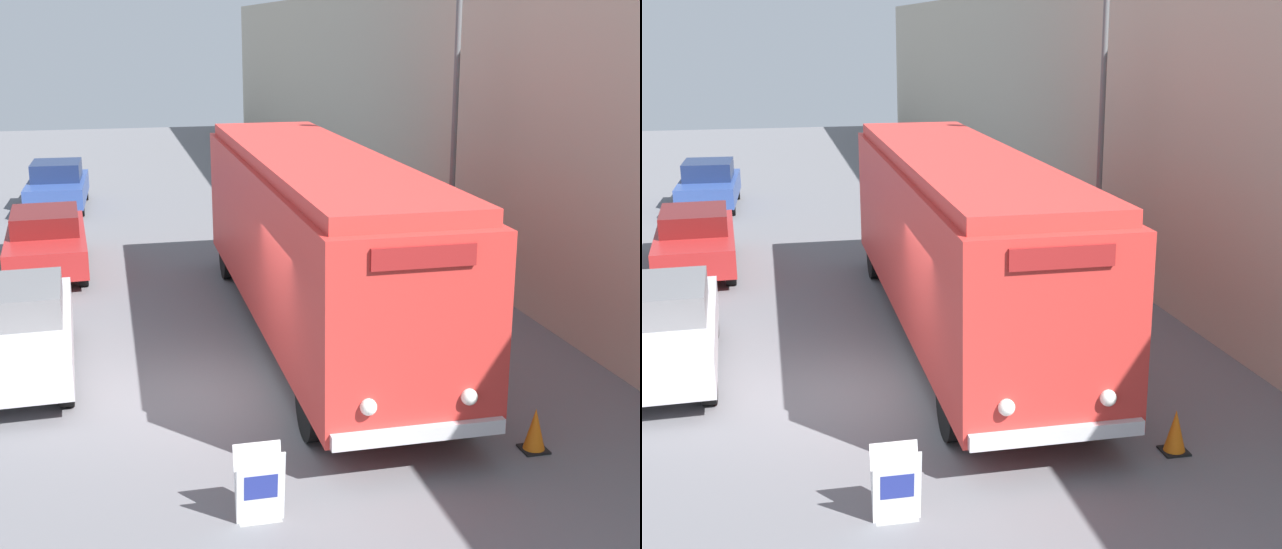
% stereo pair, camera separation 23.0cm
% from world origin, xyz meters
% --- Properties ---
extents(ground_plane, '(80.00, 80.00, 0.00)m').
position_xyz_m(ground_plane, '(0.00, 0.00, 0.00)').
color(ground_plane, slate).
extents(building_wall_right, '(0.30, 60.00, 6.78)m').
position_xyz_m(building_wall_right, '(7.07, 10.00, 3.39)').
color(building_wall_right, '#B2A893').
rests_on(building_wall_right, ground_plane).
extents(vintage_bus, '(2.45, 11.60, 3.45)m').
position_xyz_m(vintage_bus, '(2.48, 2.55, 1.95)').
color(vintage_bus, black).
rests_on(vintage_bus, ground_plane).
extents(sign_board, '(0.57, 0.35, 0.94)m').
position_xyz_m(sign_board, '(0.32, -3.76, 0.46)').
color(sign_board, gray).
rests_on(sign_board, ground_plane).
extents(streetlamp, '(0.36, 0.36, 7.35)m').
position_xyz_m(streetlamp, '(5.84, 4.28, 4.68)').
color(streetlamp, '#595E60').
rests_on(streetlamp, ground_plane).
extents(parked_car_near, '(1.87, 4.60, 1.52)m').
position_xyz_m(parked_car_near, '(-2.79, 1.81, 0.78)').
color(parked_car_near, black).
rests_on(parked_car_near, ground_plane).
extents(parked_car_mid, '(2.00, 4.76, 1.43)m').
position_xyz_m(parked_car_mid, '(-2.70, 8.61, 0.73)').
color(parked_car_mid, black).
rests_on(parked_car_mid, ground_plane).
extents(parked_car_far, '(1.89, 4.20, 1.50)m').
position_xyz_m(parked_car_far, '(-2.76, 16.38, 0.75)').
color(parked_car_far, black).
rests_on(parked_car_far, ground_plane).
extents(traffic_cone, '(0.36, 0.36, 0.62)m').
position_xyz_m(traffic_cone, '(4.31, -2.84, 0.31)').
color(traffic_cone, black).
rests_on(traffic_cone, ground_plane).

